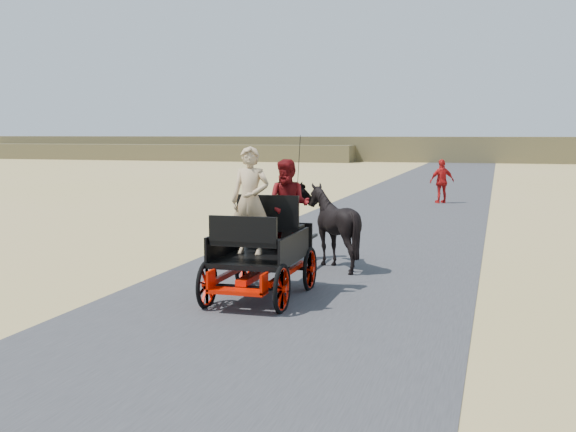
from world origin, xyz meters
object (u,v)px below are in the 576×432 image
(carriage, at_px, (261,276))
(horse_left, at_px, (282,225))
(pedestrian, at_px, (442,181))
(horse_right, at_px, (333,226))

(carriage, xyz_separation_m, horse_left, (-0.55, 3.00, 0.49))
(pedestrian, bearing_deg, carriage, 54.19)
(carriage, height_order, horse_right, horse_right)
(carriage, height_order, horse_left, horse_left)
(horse_right, relative_size, pedestrian, 0.98)
(horse_right, height_order, pedestrian, pedestrian)
(horse_left, relative_size, pedestrian, 1.16)
(pedestrian, bearing_deg, horse_left, 50.97)
(horse_right, bearing_deg, horse_left, 0.00)
(horse_left, xyz_separation_m, horse_right, (1.10, 0.00, 0.00))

